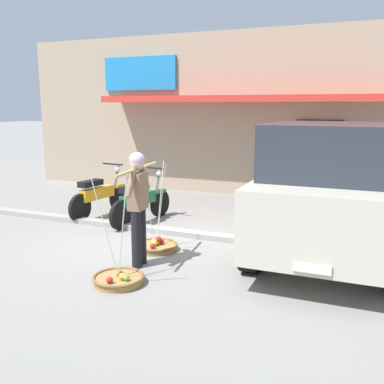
{
  "coord_description": "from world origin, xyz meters",
  "views": [
    {
      "loc": [
        3.61,
        -6.43,
        2.36
      ],
      "look_at": [
        0.61,
        0.6,
        0.85
      ],
      "focal_mm": 41.55,
      "sensor_mm": 36.0,
      "label": 1
    }
  ],
  "objects_px": {
    "fruit_basket_right_side": "(119,279)",
    "wooden_crate": "(250,208)",
    "fruit_vendor": "(138,201)",
    "motorcycle_second_in_row": "(140,201)",
    "motorcycle_nearest_shop": "(99,195)",
    "parked_truck": "(333,190)",
    "fruit_basket_left_side": "(156,246)"
  },
  "relations": [
    {
      "from": "fruit_basket_right_side",
      "to": "wooden_crate",
      "type": "bearing_deg",
      "value": 82.4
    },
    {
      "from": "fruit_vendor",
      "to": "motorcycle_second_in_row",
      "type": "bearing_deg",
      "value": 119.2
    },
    {
      "from": "motorcycle_nearest_shop",
      "to": "parked_truck",
      "type": "xyz_separation_m",
      "value": [
        4.83,
        -0.54,
        0.58
      ]
    },
    {
      "from": "fruit_vendor",
      "to": "fruit_basket_right_side",
      "type": "height_order",
      "value": "fruit_vendor"
    },
    {
      "from": "fruit_basket_left_side",
      "to": "motorcycle_nearest_shop",
      "type": "distance_m",
      "value": 2.73
    },
    {
      "from": "fruit_vendor",
      "to": "motorcycle_nearest_shop",
      "type": "xyz_separation_m",
      "value": [
        -2.29,
        2.29,
        -0.52
      ]
    },
    {
      "from": "fruit_basket_right_side",
      "to": "motorcycle_nearest_shop",
      "type": "distance_m",
      "value": 3.87
    },
    {
      "from": "fruit_basket_left_side",
      "to": "motorcycle_second_in_row",
      "type": "bearing_deg",
      "value": 128.07
    },
    {
      "from": "fruit_basket_right_side",
      "to": "motorcycle_second_in_row",
      "type": "distance_m",
      "value": 3.13
    },
    {
      "from": "fruit_vendor",
      "to": "motorcycle_second_in_row",
      "type": "distance_m",
      "value": 2.47
    },
    {
      "from": "fruit_basket_left_side",
      "to": "motorcycle_second_in_row",
      "type": "relative_size",
      "value": 0.8
    },
    {
      "from": "fruit_basket_right_side",
      "to": "motorcycle_second_in_row",
      "type": "relative_size",
      "value": 0.8
    },
    {
      "from": "parked_truck",
      "to": "motorcycle_nearest_shop",
      "type": "bearing_deg",
      "value": 173.65
    },
    {
      "from": "motorcycle_nearest_shop",
      "to": "fruit_basket_left_side",
      "type": "bearing_deg",
      "value": -35.58
    },
    {
      "from": "fruit_basket_right_side",
      "to": "motorcycle_second_in_row",
      "type": "xyz_separation_m",
      "value": [
        -1.27,
        2.83,
        0.38
      ]
    },
    {
      "from": "motorcycle_second_in_row",
      "to": "fruit_basket_right_side",
      "type": "bearing_deg",
      "value": -65.81
    },
    {
      "from": "fruit_basket_right_side",
      "to": "motorcycle_second_in_row",
      "type": "bearing_deg",
      "value": 114.19
    },
    {
      "from": "wooden_crate",
      "to": "fruit_vendor",
      "type": "bearing_deg",
      "value": -100.54
    },
    {
      "from": "wooden_crate",
      "to": "fruit_basket_left_side",
      "type": "bearing_deg",
      "value": -104.76
    },
    {
      "from": "fruit_basket_left_side",
      "to": "motorcycle_nearest_shop",
      "type": "height_order",
      "value": "fruit_basket_left_side"
    },
    {
      "from": "fruit_basket_right_side",
      "to": "parked_truck",
      "type": "distance_m",
      "value": 3.61
    },
    {
      "from": "fruit_basket_right_side",
      "to": "wooden_crate",
      "type": "distance_m",
      "value": 4.38
    },
    {
      "from": "wooden_crate",
      "to": "fruit_basket_right_side",
      "type": "bearing_deg",
      "value": -97.6
    },
    {
      "from": "fruit_basket_right_side",
      "to": "fruit_basket_left_side",
      "type": "bearing_deg",
      "value": 97.27
    },
    {
      "from": "motorcycle_nearest_shop",
      "to": "motorcycle_second_in_row",
      "type": "bearing_deg",
      "value": -9.4
    },
    {
      "from": "fruit_vendor",
      "to": "fruit_basket_left_side",
      "type": "height_order",
      "value": "fruit_vendor"
    },
    {
      "from": "parked_truck",
      "to": "wooden_crate",
      "type": "distance_m",
      "value": 2.77
    },
    {
      "from": "motorcycle_nearest_shop",
      "to": "motorcycle_second_in_row",
      "type": "height_order",
      "value": "same"
    },
    {
      "from": "fruit_vendor",
      "to": "fruit_basket_left_side",
      "type": "distance_m",
      "value": 1.16
    },
    {
      "from": "parked_truck",
      "to": "wooden_crate",
      "type": "relative_size",
      "value": 10.77
    },
    {
      "from": "parked_truck",
      "to": "wooden_crate",
      "type": "bearing_deg",
      "value": 135.1
    },
    {
      "from": "motorcycle_second_in_row",
      "to": "parked_truck",
      "type": "bearing_deg",
      "value": -5.42
    }
  ]
}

